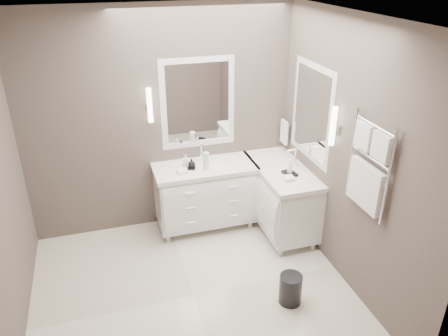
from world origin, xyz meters
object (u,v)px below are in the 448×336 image
object	(u,v)px
vanity_right	(281,194)
vanity_back	(205,192)
waste_bin	(290,289)
towel_ladder	(368,171)

from	to	relation	value
vanity_right	vanity_back	bearing A→B (deg)	159.62
vanity_right	waste_bin	world-z (taller)	vanity_right
waste_bin	vanity_right	bearing A→B (deg)	71.31
vanity_right	waste_bin	xyz separation A→B (m)	(-0.43, -1.26, -0.33)
vanity_back	waste_bin	distance (m)	1.68
vanity_back	waste_bin	world-z (taller)	vanity_back
towel_ladder	waste_bin	distance (m)	1.40
towel_ladder	vanity_back	bearing A→B (deg)	124.10
towel_ladder	waste_bin	world-z (taller)	towel_ladder
vanity_back	towel_ladder	distance (m)	2.16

